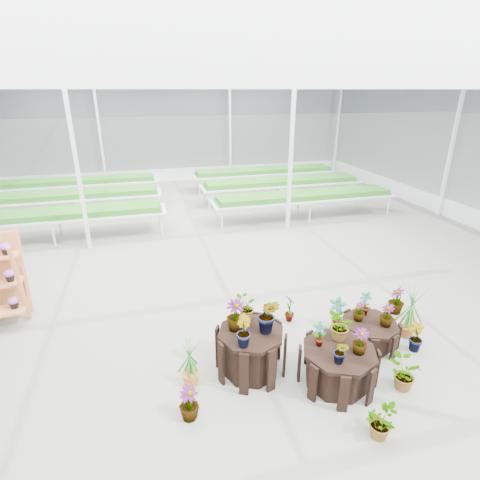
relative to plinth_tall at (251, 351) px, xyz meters
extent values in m
plane|color=gray|center=(0.00, 1.95, -0.37)|extent=(24.00, 24.00, 0.00)
cylinder|color=black|center=(0.00, 0.00, 0.00)|extent=(1.36, 1.36, 0.73)
cylinder|color=black|center=(1.20, -0.60, -0.06)|extent=(1.53, 1.53, 0.61)
cylinder|color=black|center=(2.20, 0.10, -0.15)|extent=(1.28, 1.28, 0.44)
imported|color=#286A1B|center=(-0.21, 0.12, 0.62)|extent=(0.38, 0.38, 0.51)
imported|color=#286A1B|center=(0.25, -0.09, 0.67)|extent=(0.43, 0.42, 0.61)
imported|color=#286A1B|center=(0.02, 0.35, 0.57)|extent=(0.40, 0.36, 0.40)
imported|color=#286A1B|center=(-0.21, -0.28, 0.61)|extent=(0.23, 0.28, 0.48)
imported|color=#286A1B|center=(0.94, -0.43, 0.44)|extent=(0.24, 0.19, 0.40)
imported|color=#286A1B|center=(1.43, -0.73, 0.44)|extent=(0.31, 0.31, 0.40)
imported|color=#286A1B|center=(1.31, -0.38, 0.47)|extent=(0.53, 0.55, 0.47)
imported|color=#286A1B|center=(1.05, -0.87, 0.43)|extent=(0.26, 0.27, 0.39)
imported|color=#286A1B|center=(2.03, 0.22, 0.26)|extent=(0.24, 0.24, 0.37)
imported|color=#286A1B|center=(2.39, -0.04, 0.28)|extent=(0.25, 0.25, 0.41)
imported|color=#286A1B|center=(2.23, 0.37, 0.30)|extent=(0.22, 0.27, 0.45)
imported|color=#286A1B|center=(-1.08, -0.70, -0.12)|extent=(0.39, 0.39, 0.50)
imported|color=#286A1B|center=(1.26, -1.61, -0.14)|extent=(0.53, 0.55, 0.46)
imported|color=#286A1B|center=(2.08, -0.97, -0.11)|extent=(0.60, 0.61, 0.51)
imported|color=#286A1B|center=(2.87, -0.24, -0.11)|extent=(0.24, 0.29, 0.51)
imported|color=#286A1B|center=(3.29, 0.84, -0.09)|extent=(0.40, 0.40, 0.56)
imported|color=#286A1B|center=(1.91, 0.73, -0.06)|extent=(0.38, 0.36, 0.60)
imported|color=#286A1B|center=(1.12, 1.11, -0.08)|extent=(0.27, 0.35, 0.58)
imported|color=#286A1B|center=(-0.04, 0.58, -0.10)|extent=(0.32, 0.32, 0.54)
camera|label=1|loc=(-1.40, -4.60, 3.83)|focal=28.00mm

